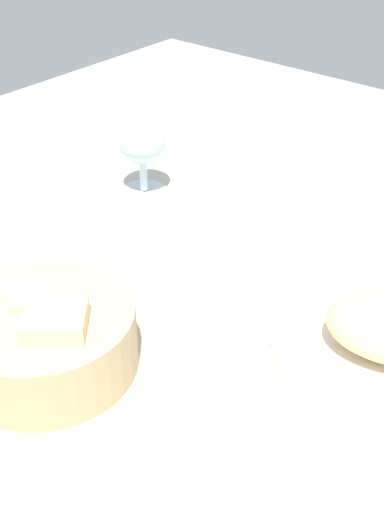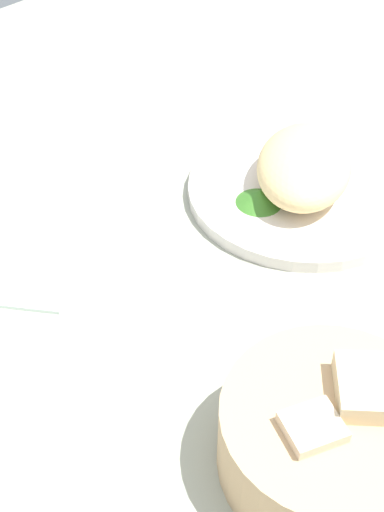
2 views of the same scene
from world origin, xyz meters
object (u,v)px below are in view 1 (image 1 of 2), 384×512
bread_basket (46,338)px  wine_glass_far (254,499)px  folded_napkin (239,216)px  wine_glass_near (142,143)px

bread_basket → wine_glass_far: wine_glass_far is taller
bread_basket → folded_napkin: (2.31, -32.75, -2.96)cm
bread_basket → wine_glass_far: 27.66cm
wine_glass_far → folded_napkin: bearing=-53.0°
folded_napkin → bread_basket: bearing=58.4°
wine_glass_far → bread_basket: bearing=-11.7°
wine_glass_near → folded_napkin: 15.73cm
wine_glass_far → folded_napkin: (28.83, -38.23, -8.59)cm
wine_glass_near → wine_glass_far: (-42.77, 35.76, 1.76)cm
bread_basket → folded_napkin: 32.96cm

